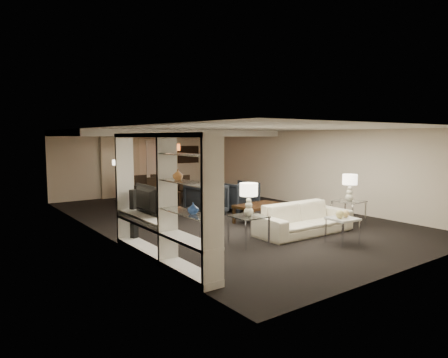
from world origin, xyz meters
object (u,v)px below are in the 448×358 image
dining_table (163,194)px  chair_fr (169,186)px  table_lamp_left (249,200)px  coffee_table (259,213)px  vase_blue (193,208)px  sofa (304,219)px  chair_fm (154,187)px  armchair_left (206,199)px  side_table_left (248,230)px  television (143,200)px  side_table_right (349,213)px  floor_speaker (134,217)px  pendant_light (173,147)px  table_lamp_right (350,188)px  marble_table (342,231)px  vase_amber (178,175)px  armchair_right (238,196)px  floor_lamp (116,180)px  chair_fl (139,189)px  chair_nm (172,191)px  chair_nl (156,193)px  chair_nr (188,190)px

dining_table → chair_fr: (0.60, 0.65, 0.16)m
table_lamp_left → dining_table: (0.99, 5.81, -0.64)m
coffee_table → vase_blue: 4.66m
sofa → chair_fm: bearing=97.3°
sofa → armchair_left: 3.36m
table_lamp_left → chair_fr: (1.59, 6.46, -0.48)m
side_table_left → television: bearing=155.7°
side_table_right → table_lamp_left: size_ratio=0.97×
floor_speaker → pendant_light: bearing=33.1°
side_table_right → table_lamp_right: bearing=0.0°
side_table_right → coffee_table: bearing=136.7°
side_table_right → chair_fr: (-1.81, 6.46, 0.18)m
marble_table → vase_amber: size_ratio=3.07×
table_lamp_left → television: (-1.99, 0.90, 0.07)m
armchair_right → dining_table: (-1.31, 2.51, -0.12)m
dining_table → vase_blue: bearing=-111.0°
sofa → vase_amber: vase_amber is taller
vase_amber → chair_fm: 7.74m
armchair_right → floor_lamp: size_ratio=0.68×
dining_table → table_lamp_left: bearing=-97.0°
armchair_right → vase_blue: (-4.32, -4.36, 0.70)m
side_table_right → chair_fl: (-3.01, 6.46, 0.18)m
sofa → chair_fr: chair_fr is taller
marble_table → chair_fl: size_ratio=0.57×
chair_nm → chair_nl: bearing=-173.4°
armchair_left → floor_speaker: floor_speaker is taller
coffee_table → vase_blue: vase_blue is taller
sofa → chair_nl: size_ratio=2.48×
vase_amber → side_table_left: bearing=16.0°
vase_amber → chair_fr: bearing=62.8°
table_lamp_left → chair_nr: size_ratio=0.70×
marble_table → chair_nr: (-0.11, 6.26, 0.21)m
pendant_light → chair_nm: pendant_light is taller
side_table_left → coffee_table: bearing=43.3°
sofa → vase_amber: 3.98m
floor_lamp → chair_nl: bearing=-80.1°
table_lamp_right → chair_fm: (-2.41, 6.46, -0.48)m
floor_speaker → armchair_left: bearing=10.6°
armchair_right → chair_nm: chair_nm is taller
sofa → dining_table: bearing=98.0°
coffee_table → chair_fl: chair_fl is taller
television → vase_amber: vase_amber is taller
floor_speaker → floor_lamp: floor_lamp is taller
armchair_right → side_table_left: bearing=49.9°
coffee_table → dining_table: size_ratio=0.71×
chair_fr → side_table_right: bearing=107.2°
sofa → chair_fr: size_ratio=2.48×
vase_blue → floor_speaker: bearing=87.6°
table_lamp_right → floor_speaker: table_lamp_right is taller
table_lamp_right → chair_nl: 5.99m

